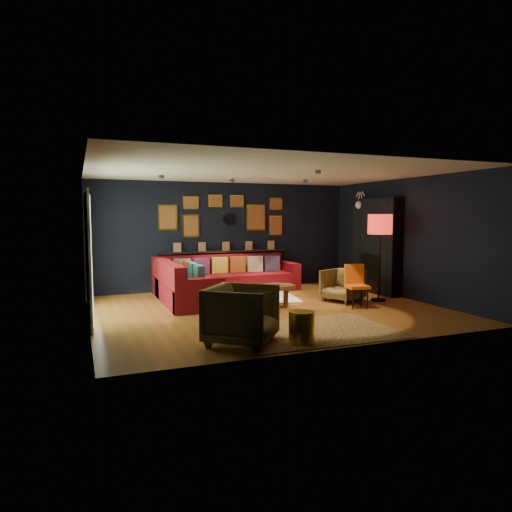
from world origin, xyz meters
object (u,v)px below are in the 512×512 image
object	(u,v)px
coffee_table	(276,289)
gold_stool	(302,327)
orange_chair	(356,282)
armchair_right	(343,284)
floor_lamp	(380,228)
pouf	(258,294)
dog	(249,302)
sectional	(212,282)
armchair_left	(242,312)

from	to	relation	value
coffee_table	gold_stool	bearing A→B (deg)	-106.06
orange_chair	coffee_table	bearing A→B (deg)	168.55
armchair_right	gold_stool	world-z (taller)	armchair_right
coffee_table	floor_lamp	xyz separation A→B (m)	(2.27, -0.23, 1.19)
pouf	dog	xyz separation A→B (m)	(-0.53, -0.84, 0.02)
pouf	floor_lamp	size ratio (longest dim) A/B	0.27
orange_chair	dog	distance (m)	2.20
armchair_right	orange_chair	bearing A→B (deg)	-32.92
pouf	armchair_right	distance (m)	1.80
sectional	pouf	xyz separation A→B (m)	(0.66, -1.17, -0.13)
pouf	dog	size ratio (longest dim) A/B	0.39
armchair_right	floor_lamp	size ratio (longest dim) A/B	0.40
pouf	orange_chair	world-z (taller)	orange_chair
pouf	coffee_table	bearing A→B (deg)	-68.28
orange_chair	sectional	bearing A→B (deg)	147.01
gold_stool	dog	bearing A→B (deg)	89.65
armchair_left	dog	bearing A→B (deg)	15.60
armchair_right	floor_lamp	xyz separation A→B (m)	(0.71, -0.27, 1.18)
floor_lamp	sectional	bearing A→B (deg)	149.17
armchair_left	armchair_right	distance (m)	3.82
gold_stool	orange_chair	bearing A→B (deg)	41.37
coffee_table	floor_lamp	bearing A→B (deg)	-5.74
sectional	orange_chair	bearing A→B (deg)	-44.32
pouf	floor_lamp	bearing A→B (deg)	-15.64
coffee_table	floor_lamp	world-z (taller)	floor_lamp
floor_lamp	dog	distance (m)	3.27
coffee_table	orange_chair	distance (m)	1.58
coffee_table	dog	bearing A→B (deg)	-152.10
sectional	armchair_left	size ratio (longest dim) A/B	3.75
sectional	dog	world-z (taller)	sectional
gold_stool	floor_lamp	size ratio (longest dim) A/B	0.25
pouf	gold_stool	xyz separation A→B (m)	(-0.55, -2.99, 0.04)
pouf	floor_lamp	world-z (taller)	floor_lamp
gold_stool	orange_chair	xyz separation A→B (m)	(2.18, 1.92, 0.27)
armchair_left	orange_chair	bearing A→B (deg)	-22.48
coffee_table	orange_chair	xyz separation A→B (m)	(1.45, -0.61, 0.14)
pouf	gold_stool	world-z (taller)	gold_stool
sectional	pouf	world-z (taller)	sectional
pouf	armchair_left	size ratio (longest dim) A/B	0.54
coffee_table	pouf	bearing A→B (deg)	111.72
armchair_left	orange_chair	xyz separation A→B (m)	(2.96, 1.62, 0.04)
armchair_left	floor_lamp	xyz separation A→B (m)	(3.78, 2.00, 1.09)
armchair_right	gold_stool	bearing A→B (deg)	-65.15
coffee_table	pouf	world-z (taller)	coffee_table
armchair_right	orange_chair	xyz separation A→B (m)	(-0.11, -0.66, 0.13)
armchair_left	orange_chair	world-z (taller)	armchair_left
orange_chair	floor_lamp	bearing A→B (deg)	36.23
orange_chair	floor_lamp	world-z (taller)	floor_lamp
pouf	orange_chair	xyz separation A→B (m)	(1.63, -1.07, 0.30)
armchair_right	gold_stool	size ratio (longest dim) A/B	1.60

